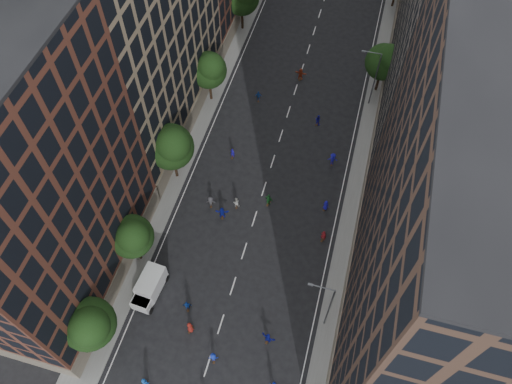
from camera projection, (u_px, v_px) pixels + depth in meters
ground at (288, 114)px, 69.58m from camera, size 240.00×240.00×0.00m
sidewalk_left at (222, 63)px, 75.26m from camera, size 4.00×105.00×0.15m
sidewalk_right at (381, 93)px, 71.76m from camera, size 4.00×105.00×0.15m
bldg_left_a at (14, 192)px, 44.40m from camera, size 14.00×22.00×30.00m
bldg_left_b at (119, 9)px, 55.51m from camera, size 14.00×26.00×34.00m
bldg_right_a at (465, 237)px, 38.49m from camera, size 14.00×30.00×36.00m
bldg_right_b at (471, 21)px, 55.18m from camera, size 14.00×28.00×33.00m
tree_left_0 at (89, 325)px, 46.96m from camera, size 5.20×5.20×8.83m
tree_left_1 at (132, 236)px, 52.63m from camera, size 4.80×4.80×8.21m
tree_left_2 at (171, 146)px, 58.34m from camera, size 5.60×5.60×9.45m
tree_left_3 at (209, 69)px, 66.26m from camera, size 5.00×5.00×8.58m
tree_right_a at (385, 61)px, 67.41m from camera, size 5.00×5.00×8.39m
streetlamp_near at (328, 305)px, 48.85m from camera, size 2.64×0.22×9.06m
streetlamp_far at (374, 76)px, 66.42m from camera, size 2.64×0.22×9.06m
cargo_van at (149, 287)px, 53.93m from camera, size 2.67×5.05×2.60m
skater_0 at (145, 383)px, 48.98m from camera, size 0.83×0.54×1.68m
skater_3 at (213, 358)px, 50.36m from camera, size 1.14×0.86×1.57m
skater_4 at (187, 306)px, 53.34m from camera, size 1.05×0.68×1.66m
skater_5 at (268, 338)px, 51.41m from camera, size 1.62×0.89×1.67m
skater_6 at (190, 327)px, 51.96m from camera, size 1.02×0.81×1.81m
skater_7 at (323, 236)px, 57.96m from camera, size 0.73×0.56×1.79m
skater_8 at (236, 203)px, 60.54m from camera, size 0.96×0.83×1.68m
skater_9 at (211, 202)px, 60.62m from camera, size 1.19×0.86×1.65m
skater_10 at (269, 200)px, 60.64m from camera, size 1.19×0.77×1.88m
skater_11 at (222, 213)px, 59.68m from camera, size 1.73×0.87×1.79m
skater_12 at (326, 205)px, 60.39m from camera, size 0.89×0.74×1.55m
skater_13 at (232, 153)px, 64.80m from camera, size 0.59×0.40×1.58m
skater_14 at (318, 120)px, 67.92m from camera, size 0.97×0.88×1.64m
skater_15 at (333, 159)px, 64.05m from camera, size 1.32×0.87×1.91m
skater_16 at (258, 96)px, 70.39m from camera, size 1.01×0.59×1.61m
skater_17 at (301, 74)px, 72.64m from camera, size 1.79×0.69×1.89m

